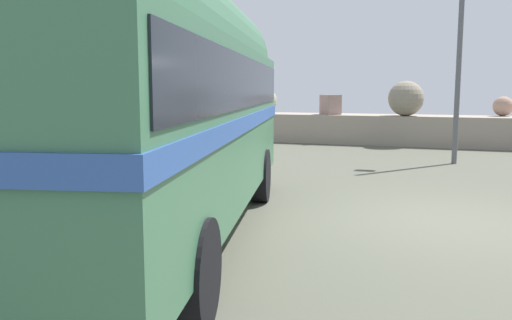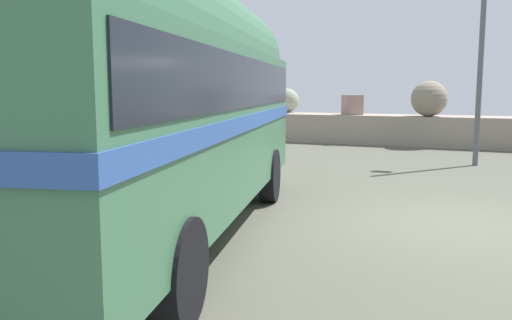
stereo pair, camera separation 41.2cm
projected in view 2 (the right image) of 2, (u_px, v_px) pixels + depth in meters
The scene contains 4 objects.
ground at pixel (447, 225), 8.08m from camera, with size 32.00×26.00×0.02m.
breakwater at pixel (475, 127), 18.67m from camera, with size 31.36×2.16×2.42m.
vintage_coach at pixel (159, 90), 7.12m from camera, with size 4.28×8.90×3.70m.
lamp_post at pixel (482, 42), 13.99m from camera, with size 0.44×0.92×5.79m.
Camera 2 is at (0.41, -8.38, 2.07)m, focal length 37.32 mm.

